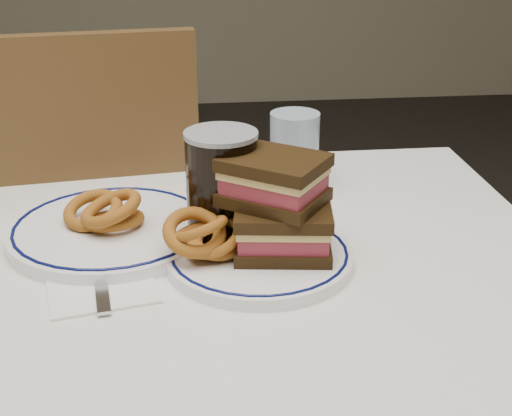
{
  "coord_description": "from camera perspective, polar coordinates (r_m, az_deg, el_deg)",
  "views": [
    {
      "loc": [
        0.11,
        -0.84,
        1.2
      ],
      "look_at": [
        0.21,
        0.04,
        0.81
      ],
      "focal_mm": 50.0,
      "sensor_mm": 36.0,
      "label": 1
    }
  ],
  "objects": [
    {
      "name": "beer_mug",
      "position": [
        0.97,
        -2.54,
        1.56
      ],
      "size": [
        0.15,
        0.1,
        0.17
      ],
      "color": "black",
      "rests_on": "dining_table"
    },
    {
      "name": "far_plate",
      "position": [
        1.04,
        -11.49,
        -1.71
      ],
      "size": [
        0.29,
        0.29,
        0.02
      ],
      "color": "white",
      "rests_on": "dining_table"
    },
    {
      "name": "napkin_fork",
      "position": [
        0.93,
        -12.3,
        -5.88
      ],
      "size": [
        0.16,
        0.18,
        0.01
      ],
      "color": "white",
      "rests_on": "dining_table"
    },
    {
      "name": "reuben_sandwich",
      "position": [
        0.93,
        1.81,
        0.24
      ],
      "size": [
        0.16,
        0.15,
        0.13
      ],
      "color": "black",
      "rests_on": "main_plate"
    },
    {
      "name": "chair_far",
      "position": [
        1.48,
        -13.96,
        -3.38
      ],
      "size": [
        0.51,
        0.51,
        1.0
      ],
      "color": "#452F16",
      "rests_on": "floor"
    },
    {
      "name": "onion_rings_far",
      "position": [
        1.03,
        -11.89,
        -0.36
      ],
      "size": [
        0.12,
        0.11,
        0.07
      ],
      "color": "#6B340E",
      "rests_on": "far_plate"
    },
    {
      "name": "main_plate",
      "position": [
        0.95,
        0.26,
        -3.85
      ],
      "size": [
        0.25,
        0.25,
        0.02
      ],
      "color": "white",
      "rests_on": "dining_table"
    },
    {
      "name": "water_glass",
      "position": [
        1.18,
        3.08,
        4.58
      ],
      "size": [
        0.08,
        0.08,
        0.13
      ],
      "primitive_type": "cylinder",
      "color": "#95ACC1",
      "rests_on": "dining_table"
    },
    {
      "name": "dining_table",
      "position": [
        1.01,
        -11.78,
        -10.14
      ],
      "size": [
        1.27,
        0.87,
        0.75
      ],
      "color": "white",
      "rests_on": "floor"
    },
    {
      "name": "onion_rings_main",
      "position": [
        0.93,
        -3.88,
        -2.24
      ],
      "size": [
        0.12,
        0.1,
        0.08
      ],
      "color": "#6B340E",
      "rests_on": "main_plate"
    },
    {
      "name": "ketchup_ramekin",
      "position": [
        1.01,
        -3.25,
        -0.75
      ],
      "size": [
        0.05,
        0.05,
        0.03
      ],
      "color": "white",
      "rests_on": "main_plate"
    }
  ]
}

